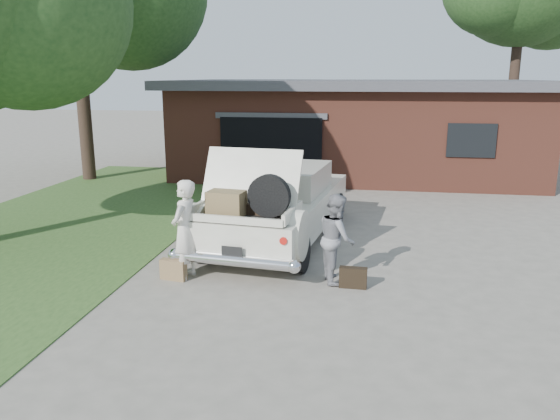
# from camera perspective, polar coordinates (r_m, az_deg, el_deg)

# --- Properties ---
(ground) EXTENTS (90.00, 90.00, 0.00)m
(ground) POSITION_cam_1_polar(r_m,az_deg,el_deg) (9.56, -0.59, -7.27)
(ground) COLOR gray
(ground) RESTS_ON ground
(grass_strip) EXTENTS (6.00, 16.00, 0.02)m
(grass_strip) POSITION_cam_1_polar(r_m,az_deg,el_deg) (14.15, -20.86, -1.13)
(grass_strip) COLOR #2D4C1E
(grass_strip) RESTS_ON ground
(house) EXTENTS (12.80, 7.80, 3.30)m
(house) POSITION_cam_1_polar(r_m,az_deg,el_deg) (20.34, 7.81, 8.70)
(house) COLOR brown
(house) RESTS_ON ground
(sedan) EXTENTS (2.74, 5.71, 2.16)m
(sedan) POSITION_cam_1_polar(r_m,az_deg,el_deg) (11.56, -0.29, 0.67)
(sedan) COLOR silver
(sedan) RESTS_ON ground
(woman_left) EXTENTS (0.49, 0.68, 1.74)m
(woman_left) POSITION_cam_1_polar(r_m,az_deg,el_deg) (9.51, -9.94, -2.06)
(woman_left) COLOR silver
(woman_left) RESTS_ON ground
(woman_right) EXTENTS (0.75, 0.87, 1.53)m
(woman_right) POSITION_cam_1_polar(r_m,az_deg,el_deg) (9.32, 5.94, -2.93)
(woman_right) COLOR gray
(woman_right) RESTS_ON ground
(suitcase_left) EXTENTS (0.48, 0.23, 0.36)m
(suitcase_left) POSITION_cam_1_polar(r_m,az_deg,el_deg) (9.67, -11.08, -6.15)
(suitcase_left) COLOR olive
(suitcase_left) RESTS_ON ground
(suitcase_right) EXTENTS (0.46, 0.16, 0.35)m
(suitcase_right) POSITION_cam_1_polar(r_m,az_deg,el_deg) (9.22, 7.64, -7.02)
(suitcase_right) COLOR black
(suitcase_right) RESTS_ON ground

